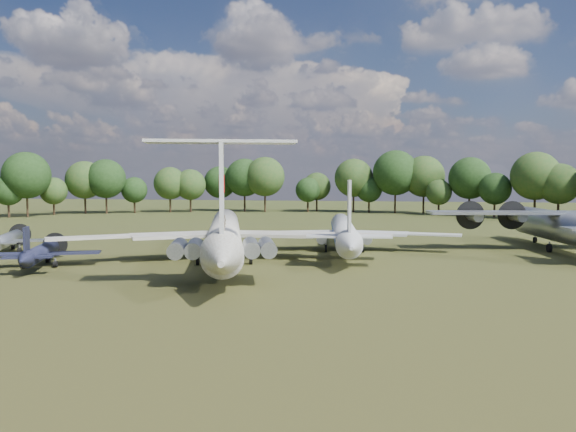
% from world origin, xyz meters
% --- Properties ---
extents(ground, '(300.00, 300.00, 0.00)m').
position_xyz_m(ground, '(0.00, 0.00, 0.00)').
color(ground, '#254115').
rests_on(ground, ground).
extents(il62_airliner, '(49.64, 57.59, 4.84)m').
position_xyz_m(il62_airliner, '(0.05, -3.81, 2.42)').
color(il62_airliner, '#B6B7B2').
rests_on(il62_airliner, ground).
extents(tu104_jet, '(32.81, 41.40, 3.86)m').
position_xyz_m(tu104_jet, '(12.52, 7.21, 1.93)').
color(tu104_jet, silver).
rests_on(tu104_jet, ground).
extents(an12_transport, '(38.76, 42.17, 4.99)m').
position_xyz_m(an12_transport, '(40.12, 11.84, 2.49)').
color(an12_transport, '#96989D').
rests_on(an12_transport, ground).
extents(small_prop_west, '(16.65, 19.18, 2.36)m').
position_xyz_m(small_prop_west, '(-17.86, -10.52, 1.18)').
color(small_prop_west, black).
rests_on(small_prop_west, ground).
extents(small_prop_northwest, '(17.65, 20.02, 2.43)m').
position_xyz_m(small_prop_northwest, '(-28.60, -1.21, 1.22)').
color(small_prop_northwest, '#9D9FA4').
rests_on(small_prop_northwest, ground).
extents(person_on_il62, '(0.66, 0.47, 1.70)m').
position_xyz_m(person_on_il62, '(3.64, -16.86, 5.68)').
color(person_on_il62, '#95734B').
rests_on(person_on_il62, il62_airliner).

